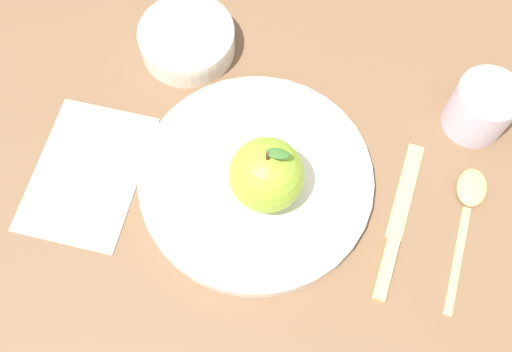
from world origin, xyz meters
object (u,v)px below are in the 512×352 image
Objects in this scene: apple at (266,172)px; side_bowl at (187,38)px; knife at (395,233)px; spoon at (469,203)px; linen_napkin at (87,172)px; dinner_plate at (256,179)px; cup at (482,106)px.

apple reaches higher than side_bowl.
apple is at bearing 154.67° from knife.
linen_napkin is (-0.43, 0.09, -0.00)m from spoon.
spoon is 0.96× the size of linen_napkin.
side_bowl is at bearing 127.84° from knife.
cup reaches higher than dinner_plate.
cup is (0.27, 0.05, 0.03)m from dinner_plate.
side_bowl is at bearing 156.75° from cup.
apple is at bearing 170.21° from spoon.
dinner_plate is at bearing -71.29° from side_bowl.
spoon reaches higher than linen_napkin.
knife is (0.21, -0.27, -0.02)m from side_bowl.
side_bowl is 0.21m from linen_napkin.
cup is (0.33, -0.14, 0.02)m from side_bowl.
cup is at bearing 46.87° from knife.
linen_napkin is at bearing 167.14° from apple.
cup reaches higher than spoon.
apple is 0.24m from spoon.
cup is at bearing 2.32° from linen_napkin.
dinner_plate is at bearing -169.07° from cup.
dinner_plate is 0.20m from linen_napkin.
cup reaches higher than knife.
cup is at bearing 10.93° from dinner_plate.
linen_napkin is at bearing 161.90° from knife.
linen_napkin is at bearing 168.75° from spoon.
cup reaches higher than side_bowl.
cup is at bearing 14.13° from apple.
cup is 0.42× the size of linen_napkin.
side_bowl reaches higher than linen_napkin.
dinner_plate is 1.58× the size of spoon.
apple is at bearing -54.76° from dinner_plate.
dinner_plate is at bearing -9.68° from linen_napkin.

